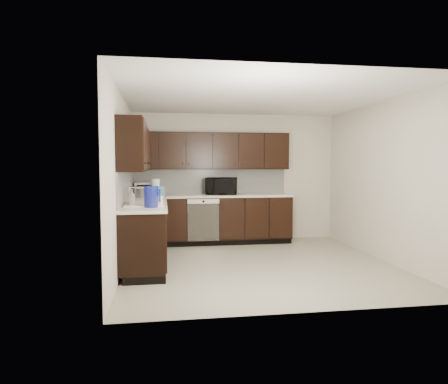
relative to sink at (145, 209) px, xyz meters
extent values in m
plane|color=#A69E89|center=(1.68, 0.01, -0.88)|extent=(4.00, 4.00, 0.00)
plane|color=white|center=(1.68, 0.01, 1.62)|extent=(4.00, 4.00, 0.00)
cube|color=beige|center=(1.68, 2.01, 0.37)|extent=(4.00, 0.02, 2.50)
cube|color=beige|center=(-0.32, 0.01, 0.37)|extent=(0.02, 4.00, 2.50)
cube|color=beige|center=(3.68, 0.01, 0.37)|extent=(0.02, 4.00, 2.50)
cube|color=beige|center=(1.68, -1.99, 0.37)|extent=(4.00, 0.02, 2.50)
cube|color=black|center=(1.18, 1.71, -0.43)|extent=(3.00, 0.60, 0.90)
cube|color=black|center=(-0.02, 0.31, -0.43)|extent=(0.60, 2.20, 0.90)
cube|color=black|center=(1.18, 1.74, -0.83)|extent=(3.00, 0.54, 0.10)
cube|color=black|center=(0.01, 0.31, -0.83)|extent=(0.54, 2.20, 0.10)
cube|color=beige|center=(1.18, 1.71, 0.04)|extent=(3.03, 0.63, 0.04)
cube|color=beige|center=(-0.02, 0.31, 0.04)|extent=(0.63, 2.23, 0.04)
cube|color=silver|center=(1.18, 2.00, 0.30)|extent=(3.00, 0.02, 0.48)
cube|color=silver|center=(-0.31, 0.61, 0.30)|extent=(0.02, 2.80, 0.48)
cube|color=black|center=(1.18, 1.85, 0.89)|extent=(3.00, 0.33, 0.70)
cube|color=black|center=(-0.15, 0.45, 0.89)|extent=(0.33, 2.47, 0.70)
cube|color=beige|center=(0.98, 1.42, -0.38)|extent=(0.58, 0.02, 0.78)
cube|color=beige|center=(0.98, 1.42, -0.04)|extent=(0.58, 0.03, 0.08)
cylinder|color=black|center=(0.98, 1.40, -0.04)|extent=(0.04, 0.02, 0.04)
cube|color=beige|center=(0.00, 0.01, 0.06)|extent=(0.54, 0.82, 0.03)
cube|color=beige|center=(0.00, -0.19, -0.02)|extent=(0.42, 0.34, 0.16)
cube|color=beige|center=(0.00, 0.21, -0.02)|extent=(0.42, 0.34, 0.16)
cylinder|color=silver|center=(-0.22, 0.01, 0.19)|extent=(0.03, 0.03, 0.26)
cylinder|color=silver|center=(-0.17, 0.01, 0.31)|extent=(0.14, 0.02, 0.02)
cylinder|color=#B2B2B7|center=(0.00, -0.19, 0.01)|extent=(0.20, 0.20, 0.10)
imported|color=black|center=(1.36, 1.72, 0.22)|extent=(0.66, 0.52, 0.32)
imported|color=gray|center=(0.20, -0.34, 0.17)|extent=(0.11, 0.11, 0.22)
imported|color=gray|center=(-0.17, -0.14, 0.17)|extent=(0.11, 0.11, 0.23)
cube|color=#ACADAF|center=(-0.07, 1.75, 0.18)|extent=(0.39, 0.29, 0.24)
cube|color=white|center=(0.03, 1.36, 0.14)|extent=(0.50, 0.43, 0.17)
cylinder|color=navy|center=(0.10, -0.38, 0.20)|extent=(0.20, 0.20, 0.29)
cylinder|color=#0B7682|center=(0.19, 0.64, 0.17)|extent=(0.13, 0.13, 0.22)
cylinder|color=silver|center=(0.13, 1.30, 0.22)|extent=(0.15, 0.15, 0.32)
camera|label=1|loc=(0.26, -5.80, 0.64)|focal=32.00mm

